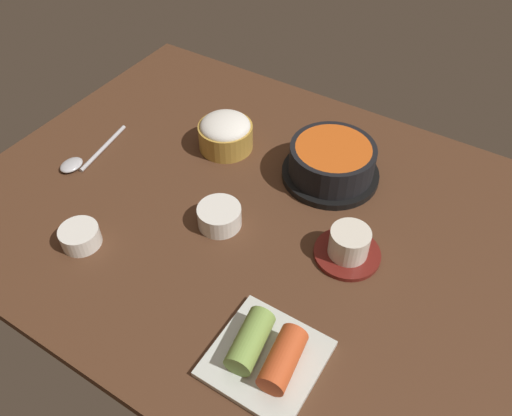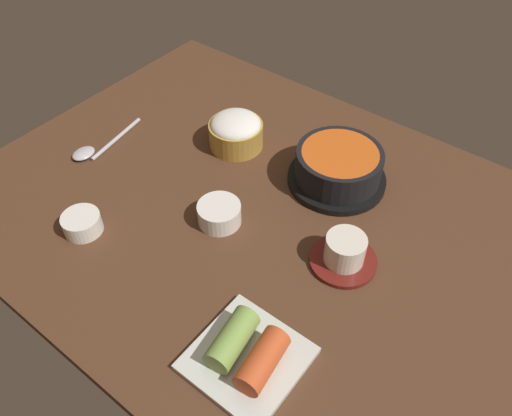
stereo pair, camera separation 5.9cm
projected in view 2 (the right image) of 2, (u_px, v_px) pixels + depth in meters
The scene contains 8 objects.
dining_table at pixel (254, 212), 90.25cm from camera, with size 100.00×76.00×2.00cm, color #4C2D1C.
stone_pot at pixel (338, 167), 91.83cm from camera, with size 18.05×18.05×6.94cm.
rice_bowl at pixel (236, 131), 99.25cm from camera, with size 10.64×10.64×6.91cm.
tea_cup_with_saucer at pixel (344, 253), 79.54cm from camera, with size 10.79×10.79×5.54cm.
banchan_cup_center at pixel (219, 213), 86.01cm from camera, with size 7.45×7.45×3.69cm.
kimchi_plate at pixel (247, 354), 68.16cm from camera, with size 14.46×14.46×4.91cm.
side_bowl_near at pixel (82, 223), 84.78cm from camera, with size 6.49×6.49×3.24cm.
spoon at pixel (94, 149), 99.98cm from camera, with size 4.60×16.92×1.35cm.
Camera 2 is at (38.31, -48.90, 66.48)cm, focal length 35.75 mm.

